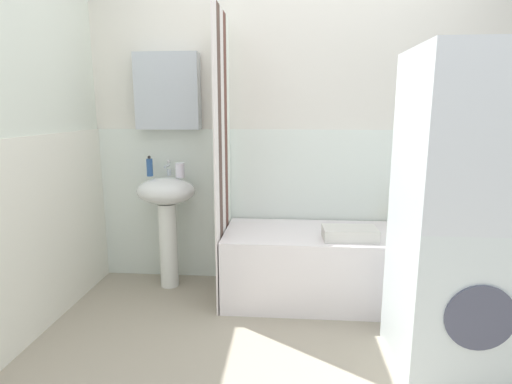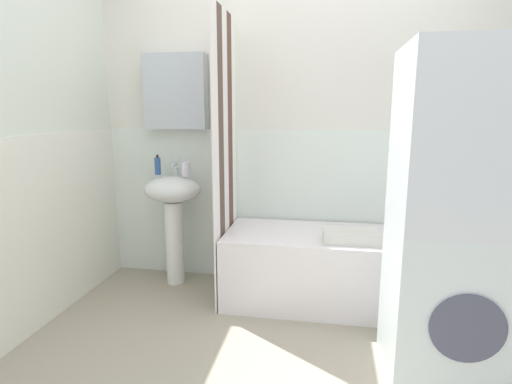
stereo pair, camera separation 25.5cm
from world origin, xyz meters
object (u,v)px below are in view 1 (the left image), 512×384
(bathtub, at_px, (330,266))
(sink, at_px, (167,208))
(towel_folded, at_px, (350,233))
(lotion_bottle, at_px, (418,213))
(shampoo_bottle, at_px, (401,213))
(washer_dryer_stack, at_px, (460,220))
(toothbrush_cup, at_px, (180,170))
(soap_dispenser, at_px, (150,167))

(bathtub, bearing_deg, sink, 173.89)
(towel_folded, bearing_deg, lotion_bottle, 34.58)
(shampoo_bottle, distance_m, washer_dryer_stack, 1.03)
(shampoo_bottle, height_order, towel_folded, shampoo_bottle)
(toothbrush_cup, bearing_deg, lotion_bottle, 2.26)
(shampoo_bottle, bearing_deg, washer_dryer_stack, -89.45)
(toothbrush_cup, bearing_deg, towel_folded, -14.28)
(washer_dryer_stack, bearing_deg, soap_dispenser, 152.77)
(soap_dispenser, distance_m, toothbrush_cup, 0.25)
(sink, distance_m, shampoo_bottle, 1.75)
(soap_dispenser, bearing_deg, bathtub, -8.30)
(sink, height_order, bathtub, sink)
(toothbrush_cup, bearing_deg, shampoo_bottle, 2.61)
(toothbrush_cup, bearing_deg, washer_dryer_stack, -29.36)
(sink, relative_size, bathtub, 0.57)
(bathtub, relative_size, washer_dryer_stack, 0.92)
(soap_dispenser, relative_size, toothbrush_cup, 1.42)
(soap_dispenser, xyz_separation_m, shampoo_bottle, (1.89, 0.03, -0.33))
(sink, xyz_separation_m, towel_folded, (1.32, -0.29, -0.08))
(sink, distance_m, washer_dryer_stack, 1.99)
(sink, bearing_deg, shampoo_bottle, 3.14)
(lotion_bottle, xyz_separation_m, shampoo_bottle, (-0.12, 0.01, -0.00))
(bathtub, xyz_separation_m, lotion_bottle, (0.65, 0.22, 0.34))
(bathtub, bearing_deg, towel_folded, -57.12)
(sink, height_order, lotion_bottle, sink)
(soap_dispenser, relative_size, bathtub, 0.10)
(sink, height_order, toothbrush_cup, toothbrush_cup)
(toothbrush_cup, height_order, bathtub, toothbrush_cup)
(toothbrush_cup, relative_size, shampoo_bottle, 0.59)
(lotion_bottle, relative_size, towel_folded, 0.56)
(lotion_bottle, height_order, towel_folded, lotion_bottle)
(sink, bearing_deg, toothbrush_cup, 11.25)
(toothbrush_cup, xyz_separation_m, shampoo_bottle, (1.65, 0.08, -0.32))
(sink, relative_size, towel_folded, 2.41)
(lotion_bottle, xyz_separation_m, washer_dryer_stack, (-0.11, -1.00, 0.22))
(sink, xyz_separation_m, shampoo_bottle, (1.75, 0.10, -0.03))
(shampoo_bottle, bearing_deg, towel_folded, -138.18)
(soap_dispenser, distance_m, bathtub, 1.53)
(sink, height_order, towel_folded, sink)
(lotion_bottle, bearing_deg, towel_folded, -145.42)
(sink, xyz_separation_m, washer_dryer_stack, (1.76, -0.91, 0.19))
(lotion_bottle, xyz_separation_m, towel_folded, (-0.55, -0.38, -0.05))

